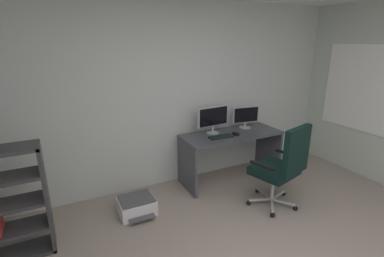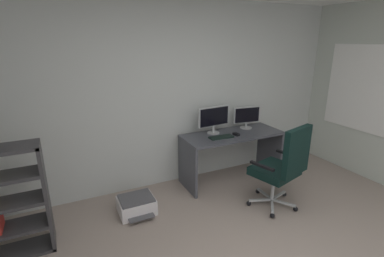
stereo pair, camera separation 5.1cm
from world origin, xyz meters
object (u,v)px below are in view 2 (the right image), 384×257
Objects in this scene: office_chair at (283,165)px; keyboard at (221,137)px; computer_mouse at (236,134)px; monitor_secondary at (247,116)px; printer at (137,205)px; desk at (232,146)px; monitor_main at (214,118)px.

keyboard is at bearing 113.54° from office_chair.
monitor_secondary is at bearing 29.43° from computer_mouse.
printer is (-1.52, -0.15, -0.65)m from computer_mouse.
desk reaches higher than printer.
keyboard is (-0.25, -0.09, 0.20)m from desk.
desk is 0.23m from computer_mouse.
office_chair is (0.11, -0.83, -0.16)m from computer_mouse.
monitor_main reaches higher than printer.
office_chair is at bearing -101.63° from monitor_secondary.
desk is 2.90× the size of monitor_main.
keyboard is at bearing 6.64° from printer.
monitor_secondary reaches higher than keyboard.
office_chair reaches higher than desk.
computer_mouse is at bearing -42.40° from monitor_main.
office_chair is (0.36, -1.06, -0.37)m from monitor_main.
monitor_main is at bearing 108.79° from office_chair.
monitor_secondary is 0.44m from computer_mouse.
monitor_secondary is at bearing 23.54° from keyboard.
printer is at bearing -170.98° from desk.
monitor_main is 1.59m from printer.
printer is (-1.28, -0.37, -0.86)m from monitor_main.
office_chair is (0.12, -0.93, 0.05)m from desk.
monitor_main is at bearing 16.26° from printer.
printer is (-1.64, 0.68, -0.49)m from office_chair.
office_chair is at bearing -82.78° from desk.
monitor_secondary is at bearing 11.36° from printer.
monitor_secondary is 1.26× the size of keyboard.
desk is at bearing 97.22° from office_chair.
desk is at bearing 23.18° from keyboard.
computer_mouse is 0.23× the size of printer.
monitor_main is (-0.24, 0.13, 0.43)m from desk.
monitor_main is 0.58m from monitor_secondary.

